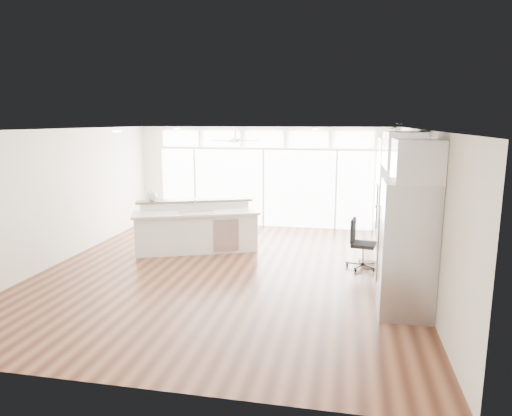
# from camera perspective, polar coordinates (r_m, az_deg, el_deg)

# --- Properties ---
(floor) EXTENTS (7.00, 8.00, 0.02)m
(floor) POSITION_cam_1_polar(r_m,az_deg,el_deg) (8.91, -3.62, -7.92)
(floor) COLOR #472316
(floor) RESTS_ON ground
(ceiling) EXTENTS (7.00, 8.00, 0.02)m
(ceiling) POSITION_cam_1_polar(r_m,az_deg,el_deg) (8.44, -3.85, 9.78)
(ceiling) COLOR white
(ceiling) RESTS_ON wall_back
(wall_back) EXTENTS (7.00, 0.04, 2.70)m
(wall_back) POSITION_cam_1_polar(r_m,az_deg,el_deg) (12.44, 1.02, 3.89)
(wall_back) COLOR silver
(wall_back) RESTS_ON floor
(wall_front) EXTENTS (7.00, 0.04, 2.70)m
(wall_front) POSITION_cam_1_polar(r_m,az_deg,el_deg) (4.93, -15.89, -7.34)
(wall_front) COLOR silver
(wall_front) RESTS_ON floor
(wall_left) EXTENTS (0.04, 8.00, 2.70)m
(wall_left) POSITION_cam_1_polar(r_m,az_deg,el_deg) (10.05, -23.40, 1.34)
(wall_left) COLOR silver
(wall_left) RESTS_ON floor
(wall_right) EXTENTS (0.04, 8.00, 2.70)m
(wall_right) POSITION_cam_1_polar(r_m,az_deg,el_deg) (8.39, 20.04, -0.14)
(wall_right) COLOR silver
(wall_right) RESTS_ON floor
(glass_wall) EXTENTS (5.80, 0.06, 2.08)m
(glass_wall) POSITION_cam_1_polar(r_m,az_deg,el_deg) (12.42, 0.97, 2.49)
(glass_wall) COLOR white
(glass_wall) RESTS_ON wall_back
(transom_row) EXTENTS (5.90, 0.06, 0.40)m
(transom_row) POSITION_cam_1_polar(r_m,az_deg,el_deg) (12.30, 0.99, 8.63)
(transom_row) COLOR white
(transom_row) RESTS_ON wall_back
(desk_window) EXTENTS (0.04, 0.85, 0.85)m
(desk_window) POSITION_cam_1_polar(r_m,az_deg,el_deg) (8.64, 19.57, 1.54)
(desk_window) COLOR white
(desk_window) RESTS_ON wall_right
(ceiling_fan) EXTENTS (1.16, 1.16, 0.32)m
(ceiling_fan) POSITION_cam_1_polar(r_m,az_deg,el_deg) (11.28, -2.58, 8.93)
(ceiling_fan) COLOR white
(ceiling_fan) RESTS_ON ceiling
(recessed_lights) EXTENTS (3.40, 3.00, 0.02)m
(recessed_lights) POSITION_cam_1_polar(r_m,az_deg,el_deg) (8.63, -3.49, 9.67)
(recessed_lights) COLOR white
(recessed_lights) RESTS_ON ceiling
(oven_cabinet) EXTENTS (0.64, 1.20, 2.50)m
(oven_cabinet) POSITION_cam_1_polar(r_m,az_deg,el_deg) (10.13, 16.66, 1.27)
(oven_cabinet) COLOR white
(oven_cabinet) RESTS_ON floor
(desk_nook) EXTENTS (0.72, 1.30, 0.76)m
(desk_nook) POSITION_cam_1_polar(r_m,az_deg,el_deg) (8.86, 16.97, -5.86)
(desk_nook) COLOR white
(desk_nook) RESTS_ON floor
(upper_cabinets) EXTENTS (0.64, 1.30, 0.64)m
(upper_cabinets) POSITION_cam_1_polar(r_m,az_deg,el_deg) (8.52, 17.97, 6.93)
(upper_cabinets) COLOR white
(upper_cabinets) RESTS_ON wall_right
(refrigerator) EXTENTS (0.76, 0.90, 2.00)m
(refrigerator) POSITION_cam_1_polar(r_m,az_deg,el_deg) (7.11, 18.34, -4.83)
(refrigerator) COLOR #AEADB2
(refrigerator) RESTS_ON floor
(fridge_cabinet) EXTENTS (0.64, 0.90, 0.60)m
(fridge_cabinet) POSITION_cam_1_polar(r_m,az_deg,el_deg) (6.89, 19.48, 5.63)
(fridge_cabinet) COLOR white
(fridge_cabinet) RESTS_ON wall_right
(framed_photos) EXTENTS (0.06, 0.22, 0.80)m
(framed_photos) POSITION_cam_1_polar(r_m,az_deg,el_deg) (9.27, 18.98, 1.23)
(framed_photos) COLOR black
(framed_photos) RESTS_ON wall_right
(kitchen_island) EXTENTS (2.93, 1.97, 1.09)m
(kitchen_island) POSITION_cam_1_polar(r_m,az_deg,el_deg) (10.16, -7.44, -2.39)
(kitchen_island) COLOR white
(kitchen_island) RESTS_ON floor
(rug) EXTENTS (0.84, 0.63, 0.01)m
(rug) POSITION_cam_1_polar(r_m,az_deg,el_deg) (9.54, 15.40, -6.93)
(rug) COLOR #3B2212
(rug) RESTS_ON floor
(office_chair) EXTENTS (0.57, 0.54, 0.97)m
(office_chair) POSITION_cam_1_polar(r_m,az_deg,el_deg) (9.18, 13.27, -4.42)
(office_chair) COLOR black
(office_chair) RESTS_ON floor
(fishbowl) EXTENTS (0.30, 0.30, 0.24)m
(fishbowl) POSITION_cam_1_polar(r_m,az_deg,el_deg) (10.42, -12.88, 1.49)
(fishbowl) COLOR silver
(fishbowl) RESTS_ON kitchen_island
(monitor) EXTENTS (0.09, 0.43, 0.35)m
(monitor) POSITION_cam_1_polar(r_m,az_deg,el_deg) (8.71, 16.64, -2.33)
(monitor) COLOR black
(monitor) RESTS_ON desk_nook
(keyboard) EXTENTS (0.15, 0.35, 0.02)m
(keyboard) POSITION_cam_1_polar(r_m,az_deg,el_deg) (8.73, 15.47, -3.37)
(keyboard) COLOR silver
(keyboard) RESTS_ON desk_nook
(potted_plant) EXTENTS (0.29, 0.32, 0.24)m
(potted_plant) POSITION_cam_1_polar(r_m,az_deg,el_deg) (10.00, 17.09, 9.04)
(potted_plant) COLOR #285825
(potted_plant) RESTS_ON oven_cabinet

